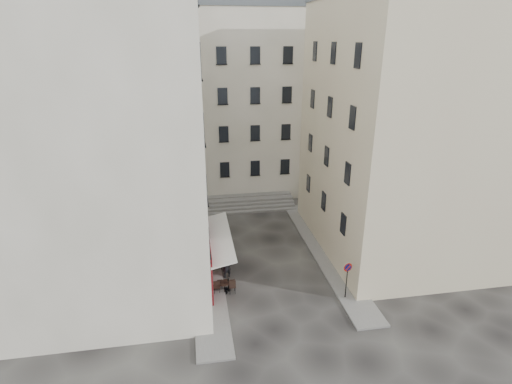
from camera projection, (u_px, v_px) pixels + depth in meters
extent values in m
plane|color=black|center=(274.00, 278.00, 27.42)|extent=(90.00, 90.00, 0.00)
cube|color=slate|center=(206.00, 254.00, 30.38)|extent=(2.00, 22.00, 0.12)
cube|color=slate|center=(323.00, 251.00, 30.85)|extent=(2.00, 18.00, 0.12)
cube|color=beige|center=(103.00, 131.00, 24.95)|extent=(12.00, 16.00, 20.00)
cube|color=beige|center=(407.00, 133.00, 29.02)|extent=(12.00, 14.00, 18.00)
cube|color=beige|center=(228.00, 104.00, 41.51)|extent=(18.00, 10.00, 18.00)
cube|color=#585F65|center=(226.00, 6.00, 38.16)|extent=(18.20, 10.20, 0.60)
cube|color=#43090B|center=(208.00, 254.00, 27.02)|extent=(0.25, 7.00, 3.50)
cube|color=black|center=(209.00, 258.00, 27.15)|extent=(0.06, 3.85, 2.00)
cube|color=silver|center=(219.00, 237.00, 26.72)|extent=(1.58, 7.30, 0.41)
cube|color=slate|center=(249.00, 209.00, 38.33)|extent=(9.00, 1.80, 0.20)
cube|color=slate|center=(248.00, 205.00, 38.67)|extent=(9.00, 1.80, 0.20)
cube|color=slate|center=(247.00, 201.00, 39.01)|extent=(9.00, 1.80, 0.20)
cube|color=slate|center=(246.00, 198.00, 39.36)|extent=(9.00, 1.80, 0.20)
cylinder|color=black|center=(228.00, 285.00, 25.83)|extent=(0.10, 0.10, 0.90)
sphere|color=black|center=(228.00, 279.00, 25.66)|extent=(0.12, 0.12, 0.12)
cylinder|color=black|center=(224.00, 258.00, 29.05)|extent=(0.10, 0.10, 0.90)
sphere|color=black|center=(223.00, 252.00, 28.88)|extent=(0.12, 0.12, 0.12)
cylinder|color=black|center=(220.00, 236.00, 32.27)|extent=(0.10, 0.10, 0.90)
sphere|color=black|center=(219.00, 231.00, 32.10)|extent=(0.12, 0.12, 0.12)
cylinder|color=black|center=(347.00, 281.00, 24.81)|extent=(0.07, 0.07, 2.54)
cylinder|color=red|center=(348.00, 267.00, 24.44)|extent=(0.58, 0.14, 0.59)
cylinder|color=navy|center=(348.00, 268.00, 24.42)|extent=(0.42, 0.12, 0.43)
cube|color=red|center=(348.00, 268.00, 24.40)|extent=(0.34, 0.09, 0.35)
cylinder|color=black|center=(225.00, 293.00, 25.73)|extent=(0.40, 0.40, 0.02)
cylinder|color=black|center=(225.00, 288.00, 25.59)|extent=(0.06, 0.06, 0.77)
cylinder|color=black|center=(224.00, 283.00, 25.47)|extent=(0.66, 0.66, 0.04)
cube|color=black|center=(232.00, 286.00, 25.65)|extent=(0.42, 0.42, 0.99)
cube|color=black|center=(217.00, 287.00, 25.60)|extent=(0.42, 0.42, 0.99)
cylinder|color=black|center=(226.00, 289.00, 26.12)|extent=(0.32, 0.32, 0.02)
cylinder|color=black|center=(226.00, 285.00, 26.02)|extent=(0.04, 0.04, 0.63)
cylinder|color=black|center=(226.00, 281.00, 25.91)|extent=(0.54, 0.54, 0.04)
cube|color=black|center=(232.00, 284.00, 26.06)|extent=(0.34, 0.34, 0.81)
cube|color=black|center=(220.00, 284.00, 26.02)|extent=(0.34, 0.34, 0.81)
cylinder|color=black|center=(220.00, 269.00, 28.36)|extent=(0.35, 0.35, 0.02)
cylinder|color=black|center=(220.00, 265.00, 28.24)|extent=(0.05, 0.05, 0.68)
cylinder|color=black|center=(220.00, 261.00, 28.13)|extent=(0.58, 0.58, 0.04)
cube|color=black|center=(226.00, 264.00, 28.29)|extent=(0.37, 0.37, 0.88)
cube|color=black|center=(213.00, 264.00, 28.25)|extent=(0.37, 0.37, 0.88)
cylinder|color=black|center=(224.00, 260.00, 29.46)|extent=(0.40, 0.40, 0.02)
cylinder|color=black|center=(224.00, 256.00, 29.33)|extent=(0.05, 0.05, 0.77)
cylinder|color=black|center=(224.00, 252.00, 29.20)|extent=(0.66, 0.66, 0.04)
cube|color=black|center=(231.00, 255.00, 29.39)|extent=(0.42, 0.42, 0.99)
cube|color=black|center=(217.00, 255.00, 29.33)|extent=(0.42, 0.42, 0.99)
cylinder|color=black|center=(218.00, 250.00, 30.85)|extent=(0.37, 0.37, 0.02)
cylinder|color=black|center=(218.00, 247.00, 30.73)|extent=(0.05, 0.05, 0.71)
cylinder|color=black|center=(218.00, 243.00, 30.61)|extent=(0.61, 0.61, 0.04)
cube|color=black|center=(224.00, 246.00, 30.78)|extent=(0.39, 0.39, 0.92)
cube|color=black|center=(212.00, 246.00, 30.73)|extent=(0.39, 0.39, 0.92)
imported|color=black|center=(227.00, 266.00, 27.23)|extent=(0.73, 0.58, 1.73)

